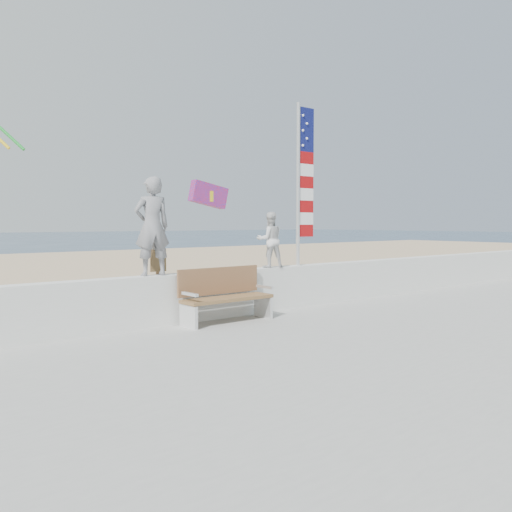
% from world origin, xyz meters
% --- Properties ---
extents(ground, '(220.00, 220.00, 0.00)m').
position_xyz_m(ground, '(0.00, 0.00, 0.00)').
color(ground, '#293C53').
rests_on(ground, ground).
extents(sand, '(90.00, 40.00, 0.08)m').
position_xyz_m(sand, '(0.00, 9.00, 0.04)').
color(sand, tan).
rests_on(sand, ground).
extents(seawall, '(30.00, 0.35, 0.90)m').
position_xyz_m(seawall, '(0.00, 2.00, 0.63)').
color(seawall, silver).
rests_on(seawall, boardwalk).
extents(adult, '(0.69, 0.51, 1.74)m').
position_xyz_m(adult, '(-2.00, 2.00, 1.95)').
color(adult, gray).
rests_on(adult, seawall).
extents(child, '(0.68, 0.61, 1.16)m').
position_xyz_m(child, '(0.74, 2.00, 1.66)').
color(child, silver).
rests_on(child, seawall).
extents(bench, '(1.80, 0.57, 1.00)m').
position_xyz_m(bench, '(-0.76, 1.55, 0.69)').
color(bench, olive).
rests_on(bench, boardwalk).
extents(flag, '(0.50, 0.08, 3.50)m').
position_xyz_m(flag, '(1.67, 2.00, 2.99)').
color(flag, silver).
rests_on(flag, seawall).
extents(parafoil_kite, '(1.14, 0.38, 0.77)m').
position_xyz_m(parafoil_kite, '(1.72, 5.62, 2.76)').
color(parafoil_kite, red).
rests_on(parafoil_kite, ground).
extents(sign, '(0.32, 0.07, 1.46)m').
position_xyz_m(sign, '(-1.74, 2.27, 0.94)').
color(sign, '#8B6443').
rests_on(sign, sand).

